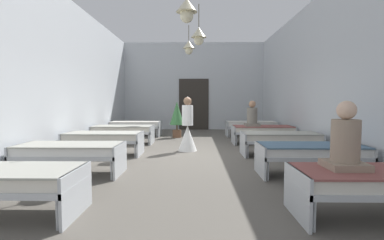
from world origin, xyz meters
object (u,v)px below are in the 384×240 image
at_px(potted_plant, 177,115).
at_px(bed_right_row_0, 378,181).
at_px(bed_left_row_1, 70,151).
at_px(bed_right_row_2, 280,138).
at_px(bed_left_row_3, 123,130).
at_px(bed_right_row_4, 251,125).
at_px(bed_left_row_2, 104,138).
at_px(bed_right_row_1, 311,152).
at_px(patient_seated_secondary, 345,144).
at_px(bed_left_row_4, 136,125).
at_px(bed_right_row_3, 262,130).
at_px(patient_seated_primary, 252,117).
at_px(nurse_near_aisle, 188,132).

bearing_deg(potted_plant, bed_right_row_0, -68.63).
distance_m(bed_left_row_1, bed_right_row_2, 4.84).
distance_m(bed_left_row_3, bed_right_row_4, 4.84).
xyz_separation_m(bed_left_row_1, bed_left_row_2, (0.00, 1.90, 0.00)).
bearing_deg(bed_right_row_1, patient_seated_secondary, -100.85).
xyz_separation_m(bed_right_row_4, potted_plant, (-2.83, -0.38, 0.39)).
bearing_deg(potted_plant, bed_right_row_4, 7.57).
bearing_deg(bed_left_row_4, bed_right_row_3, -23.14).
xyz_separation_m(bed_left_row_2, bed_left_row_3, (0.00, 1.90, 0.00)).
bearing_deg(bed_left_row_2, bed_left_row_3, 90.00).
bearing_deg(patient_seated_secondary, bed_right_row_4, 87.34).
xyz_separation_m(bed_left_row_4, bed_right_row_4, (4.45, 0.00, 0.00)).
bearing_deg(patient_seated_secondary, patient_seated_primary, 90.00).
distance_m(bed_right_row_0, patient_seated_primary, 5.66).
bearing_deg(bed_right_row_0, bed_left_row_3, 127.96).
relative_size(bed_left_row_2, patient_seated_secondary, 2.38).
relative_size(bed_left_row_2, bed_right_row_4, 1.00).
height_order(bed_left_row_3, bed_left_row_4, same).
bearing_deg(potted_plant, nurse_near_aisle, -80.21).
height_order(bed_right_row_0, bed_left_row_1, same).
bearing_deg(bed_left_row_3, bed_left_row_4, 90.00).
bearing_deg(bed_right_row_1, bed_left_row_2, 156.86).
height_order(bed_left_row_1, patient_seated_primary, patient_seated_primary).
height_order(bed_right_row_2, bed_right_row_4, same).
bearing_deg(bed_left_row_4, potted_plant, -13.05).
bearing_deg(bed_right_row_0, bed_right_row_2, 90.00).
height_order(bed_right_row_3, potted_plant, potted_plant).
bearing_deg(bed_right_row_4, patient_seated_secondary, -92.66).
bearing_deg(bed_left_row_3, bed_right_row_1, -40.52).
bearing_deg(bed_left_row_3, bed_right_row_3, 0.00).
bearing_deg(bed_left_row_2, bed_right_row_0, -40.52).
bearing_deg(bed_right_row_3, bed_left_row_2, -156.86).
xyz_separation_m(bed_left_row_4, potted_plant, (1.62, -0.38, 0.39)).
bearing_deg(bed_right_row_2, bed_left_row_2, 180.00).
height_order(patient_seated_primary, patient_seated_secondary, same).
height_order(bed_right_row_0, bed_left_row_4, same).
distance_m(bed_left_row_3, patient_seated_primary, 4.12).
height_order(bed_left_row_3, patient_seated_primary, patient_seated_primary).
height_order(bed_left_row_4, nurse_near_aisle, nurse_near_aisle).
bearing_deg(bed_right_row_0, bed_right_row_3, 90.00).
bearing_deg(bed_right_row_3, patient_seated_secondary, -93.56).
xyz_separation_m(bed_left_row_1, potted_plant, (1.62, 5.32, 0.39)).
bearing_deg(bed_right_row_1, patient_seated_primary, 95.36).
bearing_deg(bed_right_row_2, bed_left_row_1, -156.86).
relative_size(patient_seated_secondary, potted_plant, 0.60).
bearing_deg(patient_seated_primary, bed_left_row_1, -137.69).
relative_size(bed_left_row_3, nurse_near_aisle, 1.28).
distance_m(bed_left_row_1, nurse_near_aisle, 3.29).
distance_m(bed_right_row_2, bed_right_row_4, 3.80).
distance_m(nurse_near_aisle, patient_seated_secondary, 4.80).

